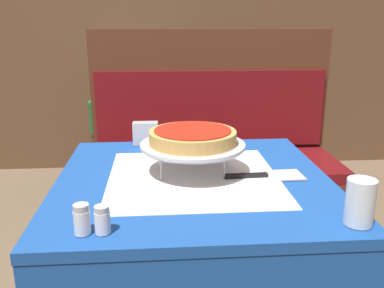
# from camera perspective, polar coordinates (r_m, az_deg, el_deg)

# --- Properties ---
(dining_table_front) EXTENTS (0.86, 0.86, 0.73)m
(dining_table_front) POSITION_cam_1_polar(r_m,az_deg,el_deg) (1.40, 0.20, -7.85)
(dining_table_front) COLOR #194799
(dining_table_front) RESTS_ON ground_plane
(dining_table_rear) EXTENTS (0.69, 0.69, 0.72)m
(dining_table_rear) POSITION_cam_1_polar(r_m,az_deg,el_deg) (3.03, -6.13, 4.58)
(dining_table_rear) COLOR #1E6B33
(dining_table_rear) RESTS_ON ground_plane
(booth_bench) EXTENTS (1.32, 0.54, 1.16)m
(booth_bench) POSITION_cam_1_polar(r_m,az_deg,el_deg) (2.35, 2.92, -5.64)
(booth_bench) COLOR #4C2819
(booth_bench) RESTS_ON ground_plane
(back_wall_panel) EXTENTS (6.00, 0.04, 2.40)m
(back_wall_panel) POSITION_cam_1_polar(r_m,az_deg,el_deg) (3.52, -2.84, 16.07)
(back_wall_panel) COLOR brown
(back_wall_panel) RESTS_ON ground_plane
(pizza_pan_stand) EXTENTS (0.34, 0.34, 0.10)m
(pizza_pan_stand) POSITION_cam_1_polar(r_m,az_deg,el_deg) (1.37, -0.10, -0.32)
(pizza_pan_stand) COLOR #ADADB2
(pizza_pan_stand) RESTS_ON dining_table_front
(deep_dish_pizza) EXTENTS (0.28, 0.28, 0.05)m
(deep_dish_pizza) POSITION_cam_1_polar(r_m,az_deg,el_deg) (1.36, -0.10, 1.00)
(deep_dish_pizza) COLOR tan
(deep_dish_pizza) RESTS_ON pizza_pan_stand
(pizza_server) EXTENTS (0.26, 0.10, 0.01)m
(pizza_server) POSITION_cam_1_polar(r_m,az_deg,el_deg) (1.39, 10.10, -4.14)
(pizza_server) COLOR #BCBCC1
(pizza_server) RESTS_ON dining_table_front
(water_glass_near) EXTENTS (0.07, 0.07, 0.12)m
(water_glass_near) POSITION_cam_1_polar(r_m,az_deg,el_deg) (1.12, 21.49, -7.21)
(water_glass_near) COLOR silver
(water_glass_near) RESTS_ON dining_table_front
(salt_shaker) EXTENTS (0.04, 0.04, 0.07)m
(salt_shaker) POSITION_cam_1_polar(r_m,az_deg,el_deg) (1.04, -14.48, -9.70)
(salt_shaker) COLOR silver
(salt_shaker) RESTS_ON dining_table_front
(pepper_shaker) EXTENTS (0.04, 0.04, 0.07)m
(pepper_shaker) POSITION_cam_1_polar(r_m,az_deg,el_deg) (1.04, -11.87, -9.86)
(pepper_shaker) COLOR silver
(pepper_shaker) RESTS_ON dining_table_front
(napkin_holder) EXTENTS (0.10, 0.05, 0.09)m
(napkin_holder) POSITION_cam_1_polar(r_m,az_deg,el_deg) (1.72, -6.22, 1.43)
(napkin_holder) COLOR #B2B2B7
(napkin_holder) RESTS_ON dining_table_front
(condiment_caddy) EXTENTS (0.15, 0.15, 0.16)m
(condiment_caddy) POSITION_cam_1_polar(r_m,az_deg,el_deg) (2.95, -6.28, 7.34)
(condiment_caddy) COLOR black
(condiment_caddy) RESTS_ON dining_table_rear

